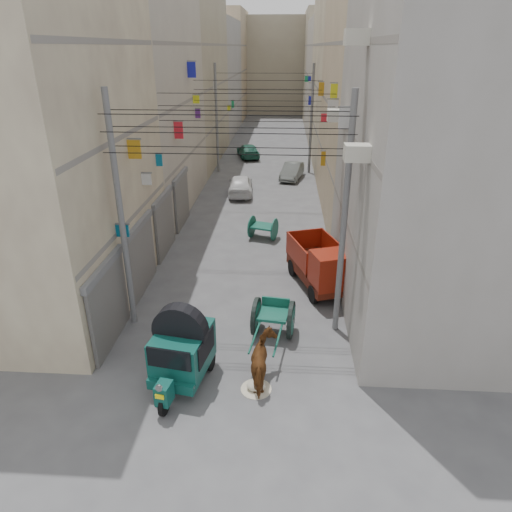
# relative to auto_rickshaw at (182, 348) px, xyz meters

# --- Properties ---
(ground) EXTENTS (140.00, 140.00, 0.00)m
(ground) POSITION_rel_auto_rickshaw_xyz_m (1.15, -2.96, -1.14)
(ground) COLOR #4A4A4D
(ground) RESTS_ON ground
(building_row_left) EXTENTS (8.00, 62.00, 14.00)m
(building_row_left) POSITION_rel_auto_rickshaw_xyz_m (-6.85, 31.17, 5.31)
(building_row_left) COLOR beige
(building_row_left) RESTS_ON ground
(building_row_right) EXTENTS (8.00, 62.00, 14.00)m
(building_row_right) POSITION_rel_auto_rickshaw_xyz_m (9.14, 31.17, 5.31)
(building_row_right) COLOR gray
(building_row_right) RESTS_ON ground
(end_cap_building) EXTENTS (22.00, 10.00, 13.00)m
(end_cap_building) POSITION_rel_auto_rickshaw_xyz_m (1.15, 63.04, 5.36)
(end_cap_building) COLOR #9E967D
(end_cap_building) RESTS_ON ground
(shutters_left) EXTENTS (0.18, 14.40, 2.88)m
(shutters_left) POSITION_rel_auto_rickshaw_xyz_m (-2.77, 7.42, 0.35)
(shutters_left) COLOR #4B4B50
(shutters_left) RESTS_ON ground
(signboards) EXTENTS (8.22, 40.52, 5.67)m
(signboards) POSITION_rel_auto_rickshaw_xyz_m (1.14, 18.70, 2.29)
(signboards) COLOR silver
(signboards) RESTS_ON ground
(ac_units) EXTENTS (0.70, 6.55, 3.35)m
(ac_units) POSITION_rel_auto_rickshaw_xyz_m (4.80, 4.71, 6.29)
(ac_units) COLOR beige
(ac_units) RESTS_ON ground
(utility_poles) EXTENTS (7.40, 22.20, 8.00)m
(utility_poles) POSITION_rel_auto_rickshaw_xyz_m (1.15, 14.04, 2.86)
(utility_poles) COLOR slate
(utility_poles) RESTS_ON ground
(overhead_cables) EXTENTS (7.40, 22.52, 1.12)m
(overhead_cables) POSITION_rel_auto_rickshaw_xyz_m (1.15, 11.44, 5.62)
(overhead_cables) COLOR black
(overhead_cables) RESTS_ON ground
(auto_rickshaw) EXTENTS (1.89, 2.85, 1.94)m
(auto_rickshaw) POSITION_rel_auto_rickshaw_xyz_m (0.00, 0.00, 0.00)
(auto_rickshaw) COLOR black
(auto_rickshaw) RESTS_ON ground
(tonga_cart) EXTENTS (1.52, 3.00, 1.30)m
(tonga_cart) POSITION_rel_auto_rickshaw_xyz_m (2.57, 2.55, -0.47)
(tonga_cart) COLOR black
(tonga_cart) RESTS_ON ground
(mini_truck) EXTENTS (2.71, 3.97, 2.05)m
(mini_truck) POSITION_rel_auto_rickshaw_xyz_m (4.48, 5.76, -0.16)
(mini_truck) COLOR black
(mini_truck) RESTS_ON ground
(second_cart) EXTENTS (1.58, 1.48, 1.15)m
(second_cart) POSITION_rel_auto_rickshaw_xyz_m (1.80, 11.19, -0.53)
(second_cart) COLOR #125242
(second_cart) RESTS_ON ground
(feed_sack) EXTENTS (0.56, 0.45, 0.28)m
(feed_sack) POSITION_rel_auto_rickshaw_xyz_m (2.17, -0.27, -1.00)
(feed_sack) COLOR beige
(feed_sack) RESTS_ON ground
(horse) EXTENTS (0.89, 1.78, 1.47)m
(horse) POSITION_rel_auto_rickshaw_xyz_m (2.39, 0.04, -0.41)
(horse) COLOR brown
(horse) RESTS_ON ground
(distant_car_white) EXTENTS (1.82, 4.00, 1.33)m
(distant_car_white) POSITION_rel_auto_rickshaw_xyz_m (-0.08, 18.88, -0.48)
(distant_car_white) COLOR silver
(distant_car_white) RESTS_ON ground
(distant_car_grey) EXTENTS (1.95, 3.74, 1.17)m
(distant_car_grey) POSITION_rel_auto_rickshaw_xyz_m (3.39, 23.09, -0.56)
(distant_car_grey) COLOR #5B605D
(distant_car_grey) RESTS_ON ground
(distant_car_green) EXTENTS (2.52, 4.26, 1.16)m
(distant_car_green) POSITION_rel_auto_rickshaw_xyz_m (-0.46, 30.14, -0.57)
(distant_car_green) COLOR #205F4B
(distant_car_green) RESTS_ON ground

